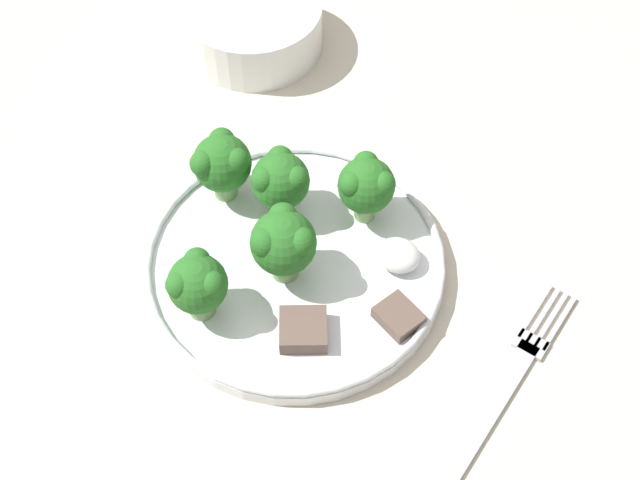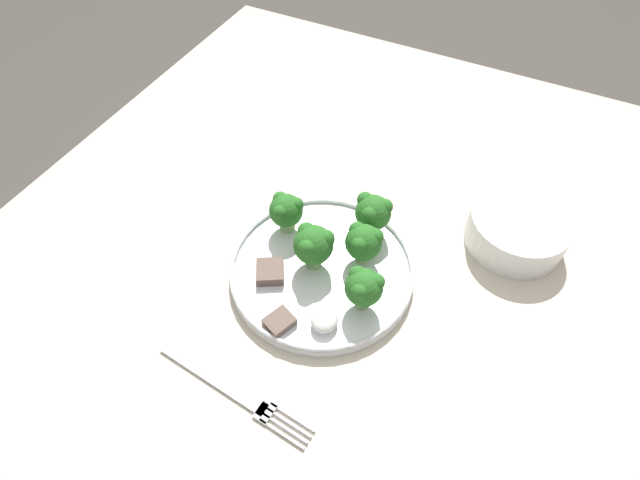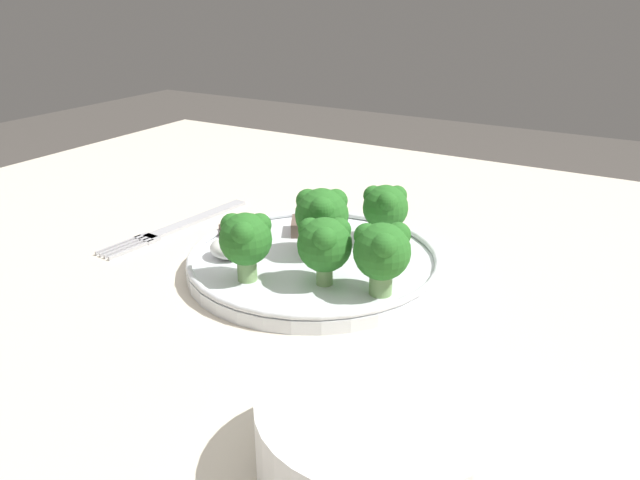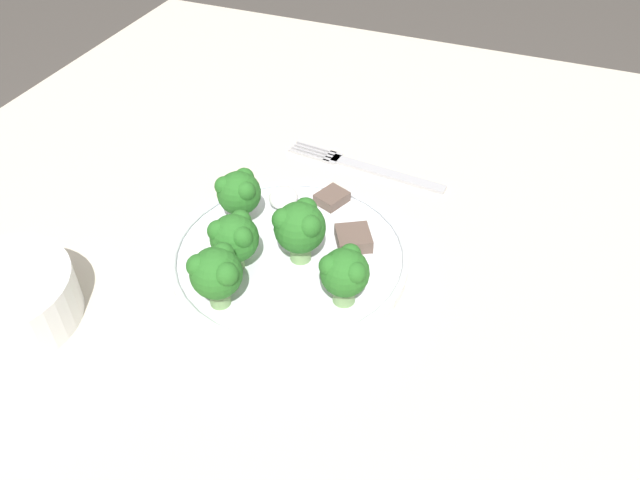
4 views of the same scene
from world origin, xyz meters
TOP-DOWN VIEW (x-y plane):
  - table at (0.00, 0.00)m, footprint 1.13×0.96m
  - dinner_plate at (-0.01, -0.02)m, footprint 0.23×0.23m
  - fork at (0.18, -0.04)m, footprint 0.04×0.20m
  - cream_bowl at (-0.17, 0.19)m, footprint 0.13×0.13m
  - broccoli_floret_near_rim_left at (-0.04, 0.02)m, footprint 0.05×0.05m
  - broccoli_floret_center_left at (-0.04, -0.09)m, footprint 0.05×0.04m
  - broccoli_floret_back_left at (-0.01, -0.03)m, footprint 0.05×0.05m
  - broccoli_floret_front_left at (0.02, 0.05)m, footprint 0.05×0.05m
  - broccoli_floret_center_back at (-0.09, 0.01)m, footprint 0.05×0.05m
  - meat_slice_front_slice at (0.03, -0.07)m, footprint 0.05×0.05m
  - meat_slice_middle_slice at (0.09, -0.03)m, footprint 0.04×0.04m
  - sauce_dollop at (0.06, 0.02)m, footprint 0.03×0.03m

SIDE VIEW (x-z plane):
  - table at x=0.00m, z-range 0.26..0.96m
  - fork at x=0.18m, z-range 0.71..0.71m
  - dinner_plate at x=-0.01m, z-range 0.71..0.72m
  - meat_slice_middle_slice at x=0.09m, z-range 0.72..0.73m
  - meat_slice_front_slice at x=0.03m, z-range 0.72..0.73m
  - sauce_dollop at x=0.06m, z-range 0.72..0.74m
  - cream_bowl at x=-0.17m, z-range 0.70..0.75m
  - broccoli_floret_center_left at x=-0.04m, z-range 0.72..0.78m
  - broccoli_floret_near_rim_left at x=-0.04m, z-range 0.73..0.78m
  - broccoli_floret_center_back at x=-0.09m, z-range 0.73..0.79m
  - broccoli_floret_front_left at x=0.02m, z-range 0.73..0.79m
  - broccoli_floret_back_left at x=-0.01m, z-range 0.73..0.79m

